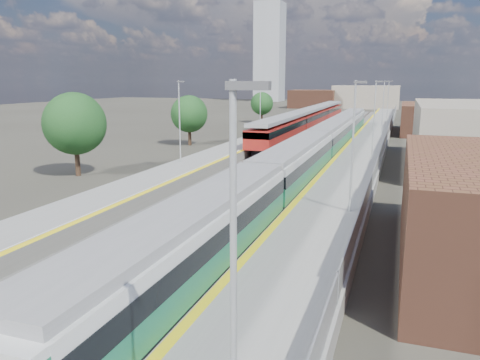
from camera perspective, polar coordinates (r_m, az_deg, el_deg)
The scene contains 11 objects.
ground at distance 56.40m, azimuth 9.50°, elevation 3.18°, with size 320.00×320.00×0.00m, color #47443A.
ballast_bed at distance 59.22m, azimuth 7.76°, elevation 3.69°, with size 10.50×155.00×0.06m, color #565451.
tracks at distance 60.73m, azimuth 8.63°, elevation 3.94°, with size 8.96×160.00×0.17m.
platform_right at distance 58.17m, azimuth 15.08°, elevation 3.73°, with size 4.70×155.00×8.52m.
platform_left at distance 60.82m, azimuth 1.47°, elevation 4.47°, with size 4.30×155.00×8.52m.
buildings at distance 146.18m, azimuth 8.49°, elevation 12.75°, with size 72.00×185.50×40.00m.
green_train at distance 46.61m, azimuth 9.45°, elevation 4.09°, with size 2.83×78.90×3.12m.
red_train at distance 79.93m, azimuth 8.49°, elevation 7.41°, with size 3.03×61.45×3.83m.
tree_a at distance 44.44m, azimuth -19.50°, elevation 6.48°, with size 5.55×5.55×7.53m.
tree_b at distance 62.90m, azimuth -6.21°, elevation 8.01°, with size 4.90×4.90×6.64m.
tree_c at distance 96.73m, azimuth 2.68°, elevation 9.29°, with size 4.61×4.61×6.25m.
Camera 1 is at (9.13, -5.00, 8.49)m, focal length 35.00 mm.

